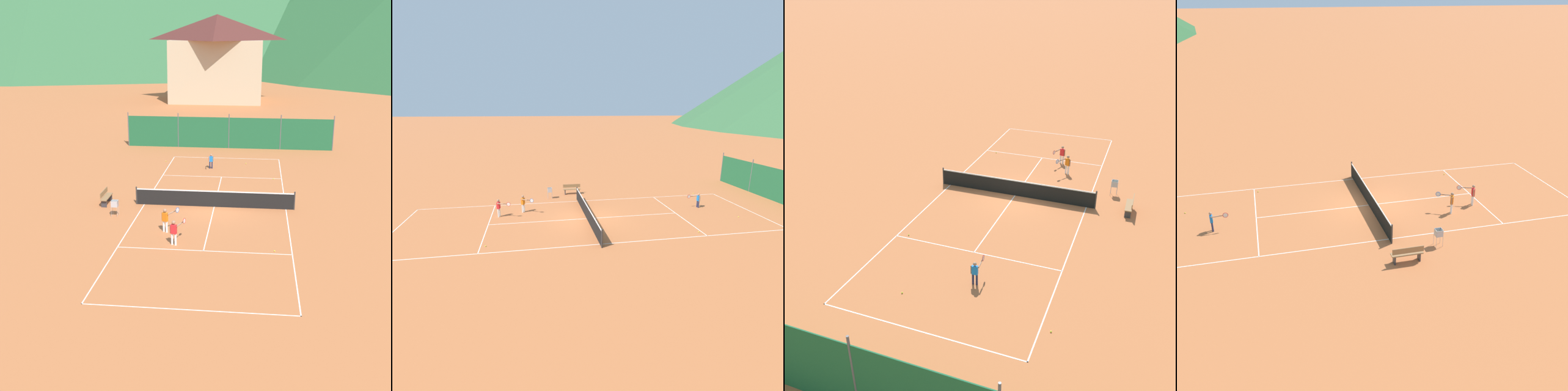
# 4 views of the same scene
# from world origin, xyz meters

# --- Properties ---
(ground_plane) EXTENTS (600.00, 600.00, 0.00)m
(ground_plane) POSITION_xyz_m (0.00, 0.00, 0.00)
(ground_plane) COLOR #BC6638
(court_line_markings) EXTENTS (8.25, 23.85, 0.01)m
(court_line_markings) POSITION_xyz_m (0.00, 0.00, 0.00)
(court_line_markings) COLOR white
(court_line_markings) RESTS_ON ground
(tennis_net) EXTENTS (9.18, 0.08, 1.06)m
(tennis_net) POSITION_xyz_m (0.00, 0.00, 0.50)
(tennis_net) COLOR #2D2D2D
(tennis_net) RESTS_ON ground
(player_near_service) EXTENTS (0.37, 0.95, 1.09)m
(player_near_service) POSITION_xyz_m (-0.93, 8.56, 0.64)
(player_near_service) COLOR #23284C
(player_near_service) RESTS_ON ground
(player_near_baseline) EXTENTS (0.81, 0.88, 1.25)m
(player_near_baseline) POSITION_xyz_m (-2.13, -4.19, 0.73)
(player_near_baseline) COLOR white
(player_near_baseline) RESTS_ON ground
(player_far_baseline) EXTENTS (0.67, 0.96, 1.24)m
(player_far_baseline) POSITION_xyz_m (-1.45, -5.80, 0.72)
(player_far_baseline) COLOR white
(player_far_baseline) RESTS_ON ground
(tennis_ball_by_net_right) EXTENTS (0.07, 0.07, 0.07)m
(tennis_ball_by_net_right) POSITION_xyz_m (1.59, 10.23, 0.03)
(tennis_ball_by_net_right) COLOR #CCE033
(tennis_ball_by_net_right) RESTS_ON ground
(tennis_ball_mid_court) EXTENTS (0.07, 0.07, 0.07)m
(tennis_ball_mid_court) POSITION_xyz_m (3.30, -6.12, 0.03)
(tennis_ball_mid_court) COLOR #CCE033
(tennis_ball_mid_court) RESTS_ON ground
(tennis_ball_alley_right) EXTENTS (0.07, 0.07, 0.07)m
(tennis_ball_alley_right) POSITION_xyz_m (3.55, 6.17, 0.03)
(tennis_ball_alley_right) COLOR #CCE033
(tennis_ball_alley_right) RESTS_ON ground
(tennis_ball_service_box) EXTENTS (0.07, 0.07, 0.07)m
(tennis_ball_service_box) POSITION_xyz_m (-4.51, 10.25, 0.03)
(tennis_ball_service_box) COLOR #CCE033
(tennis_ball_service_box) RESTS_ON ground
(ball_hopper) EXTENTS (0.36, 0.36, 0.89)m
(ball_hopper) POSITION_xyz_m (-5.30, -2.15, 0.65)
(ball_hopper) COLOR #B7B7BC
(ball_hopper) RESTS_ON ground
(courtside_bench) EXTENTS (0.36, 1.50, 0.84)m
(courtside_bench) POSITION_xyz_m (-6.34, -0.18, 0.45)
(courtside_bench) COLOR olive
(courtside_bench) RESTS_ON ground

